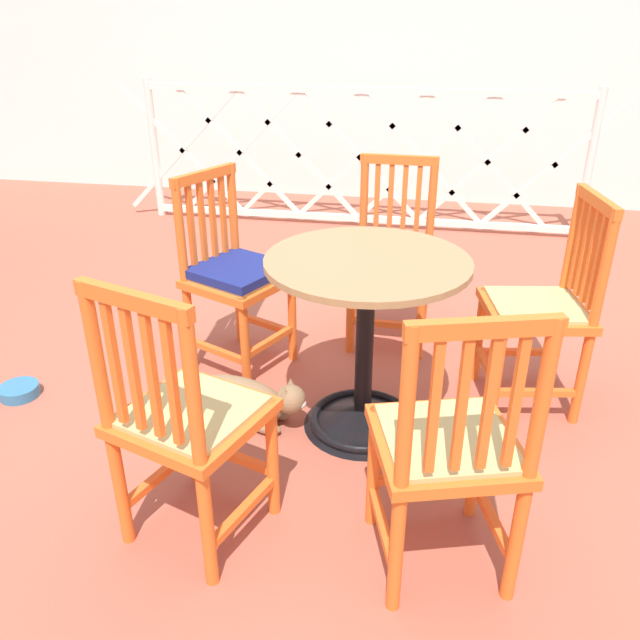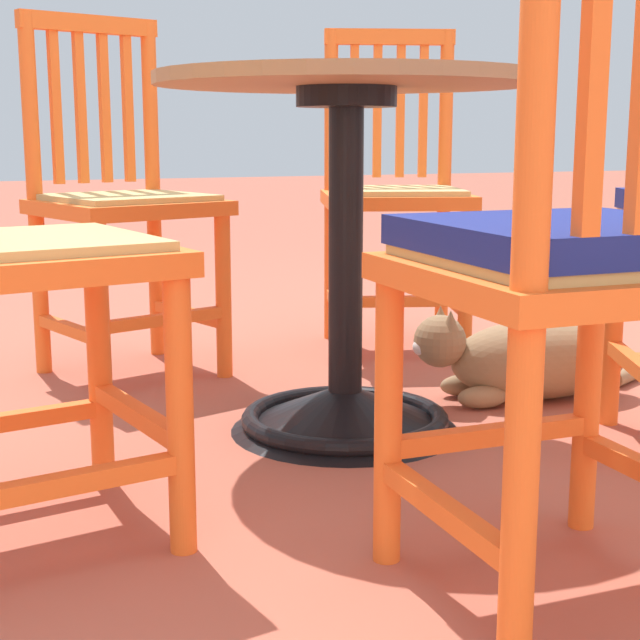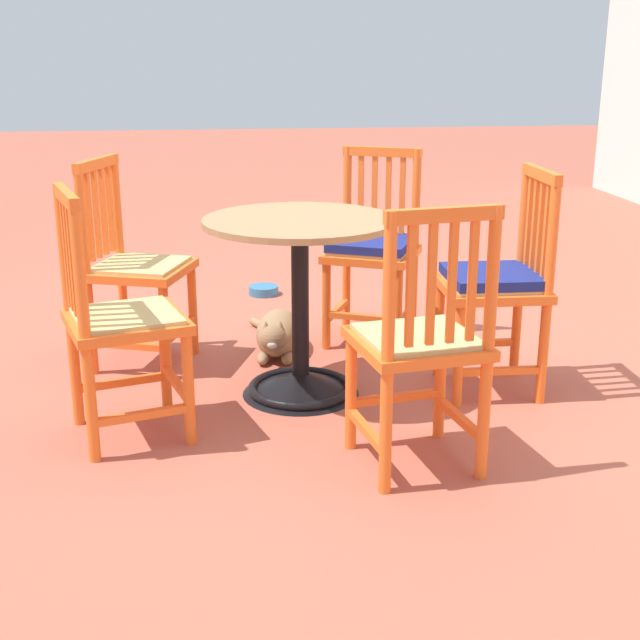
{
  "view_description": "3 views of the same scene",
  "coord_description": "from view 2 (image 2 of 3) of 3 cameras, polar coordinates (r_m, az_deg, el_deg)",
  "views": [
    {
      "loc": [
        0.35,
        -2.19,
        1.54
      ],
      "look_at": [
        -0.04,
        -0.11,
        0.5
      ],
      "focal_mm": 35.45,
      "sensor_mm": 36.0,
      "label": 1
    },
    {
      "loc": [
        0.93,
        1.74,
        0.61
      ],
      "look_at": [
        0.22,
        0.03,
        0.26
      ],
      "focal_mm": 54.28,
      "sensor_mm": 36.0,
      "label": 2
    },
    {
      "loc": [
        3.45,
        -0.37,
        1.37
      ],
      "look_at": [
        0.1,
        0.04,
        0.31
      ],
      "focal_mm": 48.94,
      "sensor_mm": 36.0,
      "label": 3
    }
  ],
  "objects": [
    {
      "name": "cafe_table",
      "position": [
        1.98,
        1.51,
        1.39
      ],
      "size": [
        0.76,
        0.76,
        0.73
      ],
      "color": "black",
      "rests_on": "ground_plane"
    },
    {
      "name": "tabby_cat",
      "position": [
        2.31,
        11.99,
        -2.29
      ],
      "size": [
        0.74,
        0.27,
        0.23
      ],
      "color": "#8E704C",
      "rests_on": "ground_plane"
    },
    {
      "name": "orange_chair_at_corner",
      "position": [
        2.78,
        4.4,
        7.17
      ],
      "size": [
        0.51,
        0.51,
        0.91
      ],
      "color": "orange",
      "rests_on": "ground_plane"
    },
    {
      "name": "ground_plane",
      "position": [
        2.06,
        5.27,
        -6.41
      ],
      "size": [
        24.0,
        24.0,
        0.0
      ],
      "primitive_type": "plane",
      "color": "#AD5642"
    },
    {
      "name": "orange_chair_facing_out",
      "position": [
        1.26,
        14.97,
        3.02
      ],
      "size": [
        0.41,
        0.41,
        0.91
      ],
      "color": "orange",
      "rests_on": "ground_plane"
    },
    {
      "name": "orange_chair_near_fence",
      "position": [
        1.48,
        -18.31,
        3.42
      ],
      "size": [
        0.46,
        0.46,
        0.91
      ],
      "color": "orange",
      "rests_on": "ground_plane"
    },
    {
      "name": "orange_chair_tucked_in",
      "position": [
        2.52,
        -11.58,
        6.61
      ],
      "size": [
        0.5,
        0.5,
        0.91
      ],
      "color": "orange",
      "rests_on": "ground_plane"
    }
  ]
}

